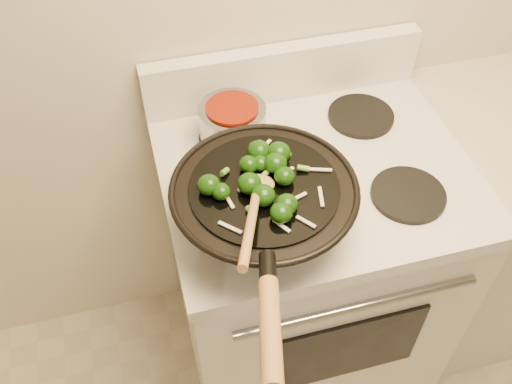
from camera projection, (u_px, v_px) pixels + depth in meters
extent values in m
cube|color=silver|center=(304.00, 274.00, 1.79)|extent=(0.76, 0.64, 0.88)
cube|color=silver|center=(316.00, 173.00, 1.45)|extent=(0.78, 0.66, 0.04)
cube|color=silver|center=(283.00, 72.00, 1.57)|extent=(0.78, 0.05, 0.16)
cylinder|color=gray|center=(358.00, 307.00, 1.33)|extent=(0.60, 0.02, 0.02)
cube|color=black|center=(346.00, 351.00, 1.50)|extent=(0.42, 0.01, 0.28)
cylinder|color=black|center=(264.00, 225.00, 1.30)|extent=(0.18, 0.18, 0.01)
cylinder|color=black|center=(408.00, 195.00, 1.37)|extent=(0.18, 0.18, 0.01)
cylinder|color=black|center=(233.00, 139.00, 1.50)|extent=(0.18, 0.18, 0.01)
cylinder|color=black|center=(361.00, 116.00, 1.56)|extent=(0.18, 0.18, 0.01)
torus|color=black|center=(264.00, 188.00, 1.21)|extent=(0.41, 0.41, 0.01)
cylinder|color=black|center=(264.00, 187.00, 1.21)|extent=(0.32, 0.32, 0.01)
cylinder|color=black|center=(268.00, 268.00, 1.03)|extent=(0.05, 0.07, 0.04)
cylinder|color=#A87842|center=(270.00, 331.00, 0.92)|extent=(0.09, 0.22, 0.07)
ellipsoid|color=#103408|center=(250.00, 183.00, 1.19)|extent=(0.05, 0.05, 0.04)
cylinder|color=#477A2C|center=(257.00, 187.00, 1.20)|extent=(0.02, 0.01, 0.02)
ellipsoid|color=#103408|center=(279.00, 152.00, 1.25)|extent=(0.05, 0.05, 0.04)
ellipsoid|color=#103408|center=(209.00, 185.00, 1.18)|extent=(0.05, 0.05, 0.04)
ellipsoid|color=#103408|center=(263.00, 195.00, 1.16)|extent=(0.05, 0.05, 0.04)
cylinder|color=#477A2C|center=(270.00, 198.00, 1.18)|extent=(0.02, 0.02, 0.01)
ellipsoid|color=#103408|center=(259.00, 151.00, 1.25)|extent=(0.05, 0.05, 0.04)
ellipsoid|color=#103408|center=(260.00, 163.00, 1.23)|extent=(0.04, 0.04, 0.03)
ellipsoid|color=#103408|center=(287.00, 204.00, 1.15)|extent=(0.05, 0.05, 0.04)
cylinder|color=#477A2C|center=(293.00, 207.00, 1.16)|extent=(0.02, 0.02, 0.02)
ellipsoid|color=#103408|center=(221.00, 192.00, 1.18)|extent=(0.04, 0.04, 0.03)
ellipsoid|color=#103408|center=(249.00, 164.00, 1.23)|extent=(0.04, 0.04, 0.04)
ellipsoid|color=#103408|center=(281.00, 213.00, 1.13)|extent=(0.05, 0.05, 0.04)
cylinder|color=#477A2C|center=(288.00, 215.00, 1.15)|extent=(0.02, 0.02, 0.01)
ellipsoid|color=#103408|center=(275.00, 163.00, 1.23)|extent=(0.05, 0.05, 0.04)
ellipsoid|color=#103408|center=(284.00, 176.00, 1.20)|extent=(0.04, 0.04, 0.04)
ellipsoid|color=#103408|center=(257.00, 149.00, 1.26)|extent=(0.04, 0.04, 0.04)
cylinder|color=#477A2C|center=(262.00, 151.00, 1.27)|extent=(0.02, 0.02, 0.02)
cube|color=#ECE9CC|center=(264.00, 147.00, 1.29)|extent=(0.02, 0.05, 0.00)
cube|color=#ECE9CC|center=(298.00, 197.00, 1.18)|extent=(0.04, 0.02, 0.00)
cube|color=#ECE9CC|center=(321.00, 197.00, 1.18)|extent=(0.02, 0.05, 0.00)
cube|color=#ECE9CC|center=(228.00, 200.00, 1.18)|extent=(0.02, 0.05, 0.00)
cube|color=#ECE9CC|center=(230.00, 227.00, 1.13)|extent=(0.04, 0.04, 0.00)
cube|color=#ECE9CC|center=(265.00, 145.00, 1.29)|extent=(0.04, 0.03, 0.00)
cube|color=#ECE9CC|center=(306.00, 222.00, 1.14)|extent=(0.03, 0.04, 0.00)
cube|color=#ECE9CC|center=(319.00, 170.00, 1.24)|extent=(0.05, 0.02, 0.00)
cube|color=#ECE9CC|center=(282.00, 226.00, 1.13)|extent=(0.03, 0.04, 0.00)
cube|color=#ECE9CC|center=(284.00, 173.00, 1.23)|extent=(0.05, 0.03, 0.00)
cube|color=#ECE9CC|center=(272.00, 148.00, 1.28)|extent=(0.05, 0.02, 0.00)
cylinder|color=#50922F|center=(287.00, 151.00, 1.27)|extent=(0.02, 0.02, 0.01)
cylinder|color=#50922F|center=(280.00, 150.00, 1.27)|extent=(0.02, 0.03, 0.02)
cylinder|color=#50922F|center=(303.00, 168.00, 1.23)|extent=(0.01, 0.03, 0.02)
cylinder|color=#50922F|center=(225.00, 172.00, 1.23)|extent=(0.03, 0.03, 0.02)
cylinder|color=#50922F|center=(251.00, 211.00, 1.15)|extent=(0.03, 0.03, 0.02)
cylinder|color=#50922F|center=(266.00, 173.00, 1.22)|extent=(0.03, 0.02, 0.02)
sphere|color=#F6E7AD|center=(255.00, 195.00, 1.19)|extent=(0.01, 0.01, 0.01)
sphere|color=#F6E7AD|center=(257.00, 200.00, 1.18)|extent=(0.01, 0.01, 0.01)
sphere|color=#F6E7AD|center=(292.00, 176.00, 1.22)|extent=(0.01, 0.01, 0.01)
sphere|color=#F6E7AD|center=(240.00, 190.00, 1.20)|extent=(0.01, 0.01, 0.01)
ellipsoid|color=#A87842|center=(258.00, 184.00, 1.20)|extent=(0.09, 0.08, 0.02)
cylinder|color=#A87842|center=(251.00, 223.00, 1.06)|extent=(0.12, 0.27, 0.12)
cylinder|color=gray|center=(233.00, 123.00, 1.46)|extent=(0.17, 0.17, 0.10)
cylinder|color=#6C1305|center=(232.00, 108.00, 1.42)|extent=(0.13, 0.13, 0.01)
cylinder|color=black|center=(260.00, 143.00, 1.35)|extent=(0.05, 0.11, 0.02)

